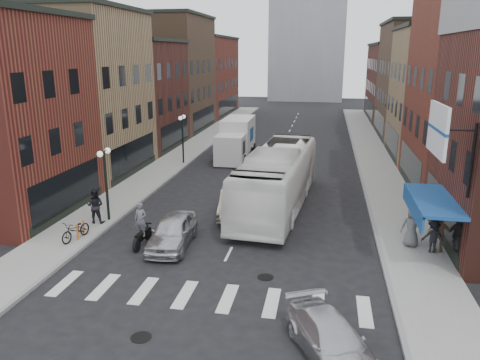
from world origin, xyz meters
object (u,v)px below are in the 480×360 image
sedan_left_far (234,202)px  ped_left_solo (95,206)px  billboard_sign (440,131)px  curb_car (332,340)px  streetlamp_near (105,171)px  transit_bus (277,178)px  streetlamp_far (182,130)px  ped_right_a (433,236)px  box_truck (236,139)px  parked_bicycle (76,230)px  sedan_left_near (172,231)px  ped_right_c (412,227)px  motorcycle_rider (141,226)px  ped_right_b (440,233)px  bike_rack (81,230)px

sedan_left_far → ped_left_solo: bearing=-163.1°
billboard_sign → curb_car: billboard_sign is taller
streetlamp_near → transit_bus: (8.90, 4.25, -1.09)m
streetlamp_far → ped_right_a: bearing=-42.7°
streetlamp_near → ped_right_a: size_ratio=2.61×
streetlamp_far → sedan_left_far: bearing=-60.2°
box_truck → parked_bicycle: 20.57m
box_truck → sedan_left_far: bearing=-80.6°
box_truck → transit_bus: 13.82m
streetlamp_near → sedan_left_near: 5.64m
curb_car → sedan_left_near: bearing=109.2°
streetlamp_far → ped_left_solo: streetlamp_far is taller
streetlamp_near → ped_right_c: 15.95m
motorcycle_rider → ped_right_c: bearing=10.2°
streetlamp_far → sedan_left_far: 13.47m
streetlamp_far → curb_car: 26.93m
box_truck → motorcycle_rider: box_truck is taller
billboard_sign → ped_right_b: size_ratio=2.07×
box_truck → sedan_left_far: box_truck is taller
streetlamp_far → transit_bus: bearing=-47.6°
streetlamp_far → sedan_left_near: bearing=-74.6°
streetlamp_far → parked_bicycle: (-0.29, -16.98, -2.26)m
transit_bus → ped_right_a: bearing=-31.2°
streetlamp_far → ped_left_solo: bearing=-91.8°
streetlamp_near → streetlamp_far: (0.00, 14.00, 0.00)m
curb_car → ped_left_solo: ped_left_solo is taller
sedan_left_near → streetlamp_near: bearing=147.5°
streetlamp_near → motorcycle_rider: size_ratio=1.86×
streetlamp_near → sedan_left_far: (6.60, 2.47, -2.18)m
ped_right_a → streetlamp_far: bearing=-48.9°
bike_rack → billboard_sign: bearing=-2.8°
streetlamp_near → box_truck: (3.90, 17.14, -1.21)m
bike_rack → transit_bus: transit_bus is taller
bike_rack → sedan_left_far: 8.54m
sedan_left_far → ped_right_a: ped_right_a is taller
ped_right_a → parked_bicycle: bearing=-0.8°
motorcycle_rider → transit_bus: size_ratio=0.17×
transit_bus → ped_right_c: bearing=-31.6°
curb_car → ped_left_solo: 15.66m
parked_bicycle → ped_right_c: 16.27m
bike_rack → box_truck: size_ratio=0.10×
sedan_left_near → ped_left_solo: (-5.00, 1.98, 0.35)m
streetlamp_far → parked_bicycle: size_ratio=2.17×
box_truck → ped_right_c: box_truck is taller
streetlamp_far → transit_bus: 13.25m
box_truck → parked_bicycle: bearing=-102.8°
billboard_sign → sedan_left_near: (-11.44, 0.94, -5.37)m
bike_rack → motorcycle_rider: (3.28, -0.13, 0.48)m
ped_right_c → curb_car: bearing=66.9°
ped_left_solo → parked_bicycle: bearing=87.8°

